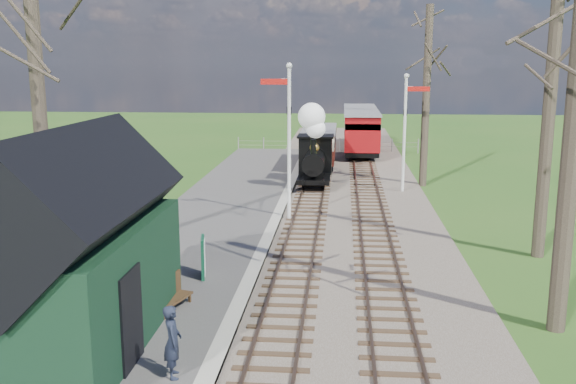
# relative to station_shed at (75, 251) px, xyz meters

# --- Properties ---
(distant_hills) EXTENTS (114.40, 48.00, 22.02)m
(distant_hills) POSITION_rel_station_shed_xyz_m (5.70, 60.38, -18.47)
(distant_hills) COLOR #385B23
(distant_hills) RESTS_ON ground
(ballast_bed) EXTENTS (8.00, 60.00, 0.10)m
(ballast_bed) POSITION_rel_station_shed_xyz_m (5.60, 18.00, -2.22)
(ballast_bed) COLOR brown
(ballast_bed) RESTS_ON ground
(track_near) EXTENTS (1.60, 60.00, 0.15)m
(track_near) POSITION_rel_station_shed_xyz_m (4.30, 18.00, -2.17)
(track_near) COLOR brown
(track_near) RESTS_ON ground
(track_far) EXTENTS (1.60, 60.00, 0.15)m
(track_far) POSITION_rel_station_shed_xyz_m (6.90, 18.00, -2.17)
(track_far) COLOR brown
(track_far) RESTS_ON ground
(platform) EXTENTS (5.00, 44.00, 0.20)m
(platform) POSITION_rel_station_shed_xyz_m (0.80, 10.00, -2.17)
(platform) COLOR #474442
(platform) RESTS_ON ground
(coping_strip) EXTENTS (0.40, 44.00, 0.21)m
(coping_strip) POSITION_rel_station_shed_xyz_m (3.10, 10.00, -2.16)
(coping_strip) COLOR #B2AD9E
(coping_strip) RESTS_ON ground
(station_shed) EXTENTS (3.25, 6.30, 4.78)m
(station_shed) POSITION_rel_station_shed_xyz_m (0.00, 0.00, 0.00)
(station_shed) COLOR black
(station_shed) RESTS_ON platform
(semaphore_near) EXTENTS (1.22, 0.24, 6.22)m
(semaphore_near) POSITION_rel_station_shed_xyz_m (3.53, 12.00, 1.35)
(semaphore_near) COLOR silver
(semaphore_near) RESTS_ON ground
(semaphore_far) EXTENTS (1.22, 0.24, 5.72)m
(semaphore_far) POSITION_rel_station_shed_xyz_m (8.67, 18.00, 1.08)
(semaphore_far) COLOR silver
(semaphore_far) RESTS_ON ground
(bare_trees) EXTENTS (15.51, 22.39, 12.00)m
(bare_trees) POSITION_rel_station_shed_xyz_m (5.63, 6.10, 2.94)
(bare_trees) COLOR #382D23
(bare_trees) RESTS_ON ground
(fence_line) EXTENTS (12.60, 0.08, 1.00)m
(fence_line) POSITION_rel_station_shed_xyz_m (4.60, 32.00, -1.72)
(fence_line) COLOR slate
(fence_line) RESTS_ON ground
(locomotive) EXTENTS (1.67, 3.89, 4.17)m
(locomotive) POSITION_rel_station_shed_xyz_m (4.29, 18.81, -0.33)
(locomotive) COLOR black
(locomotive) RESTS_ON ground
(coach) EXTENTS (1.94, 6.66, 2.05)m
(coach) POSITION_rel_station_shed_xyz_m (4.30, 24.87, -0.85)
(coach) COLOR black
(coach) RESTS_ON ground
(red_carriage_a) EXTENTS (2.32, 5.75, 2.44)m
(red_carriage_a) POSITION_rel_station_shed_xyz_m (6.90, 29.55, -0.61)
(red_carriage_a) COLOR black
(red_carriage_a) RESTS_ON ground
(red_carriage_b) EXTENTS (2.32, 5.75, 2.44)m
(red_carriage_b) POSITION_rel_station_shed_xyz_m (6.90, 35.05, -0.61)
(red_carriage_b) COLOR black
(red_carriage_b) RESTS_ON ground
(sign_board) EXTENTS (0.25, 0.80, 1.17)m
(sign_board) POSITION_rel_station_shed_xyz_m (1.77, 4.50, -1.48)
(sign_board) COLOR #104C30
(sign_board) RESTS_ON platform
(bench) EXTENTS (0.81, 1.48, 0.81)m
(bench) POSITION_rel_station_shed_xyz_m (1.41, 2.00, -1.69)
(bench) COLOR #3F2A16
(bench) RESTS_ON platform
(person) EXTENTS (0.49, 0.61, 1.47)m
(person) POSITION_rel_station_shed_xyz_m (2.46, -1.41, -1.33)
(person) COLOR black
(person) RESTS_ON platform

